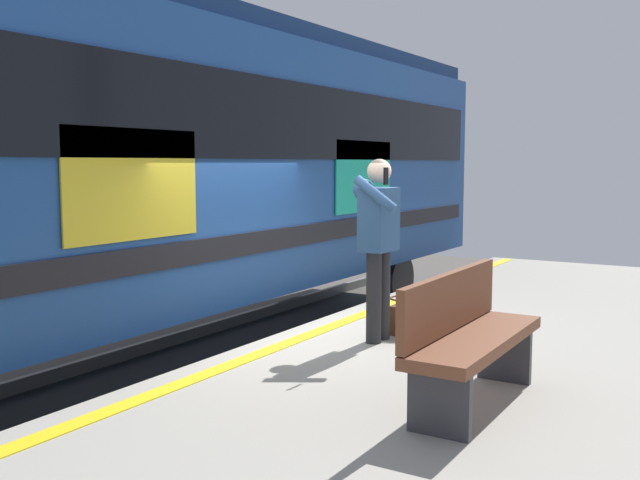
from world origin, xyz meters
TOP-DOWN VIEW (x-y plane):
  - ground_plane at (0.00, 0.00)m, footprint 24.53×24.53m
  - platform at (0.00, 2.58)m, footprint 12.59×5.16m
  - safety_line at (0.00, 0.30)m, footprint 12.34×0.16m
  - track_rail_near at (0.00, -1.46)m, footprint 16.37×0.08m
  - track_rail_far at (0.00, -2.89)m, footprint 16.37×0.08m
  - train_carriage at (-0.75, -2.17)m, footprint 12.30×2.79m
  - passenger at (0.08, 0.95)m, footprint 0.57×0.55m
  - handbag at (-0.32, 1.05)m, footprint 0.34×0.31m
  - bench at (1.35, 2.27)m, footprint 1.62×0.44m

SIDE VIEW (x-z plane):
  - ground_plane at x=0.00m, z-range 0.00..0.00m
  - track_rail_near at x=0.00m, z-range 0.00..0.16m
  - track_rail_far at x=0.00m, z-range 0.00..0.16m
  - platform at x=0.00m, z-range 0.00..0.86m
  - safety_line at x=0.00m, z-range 0.86..0.86m
  - handbag at x=-0.32m, z-range 0.84..1.19m
  - bench at x=1.35m, z-range 0.90..1.80m
  - passenger at x=0.08m, z-range 1.01..2.69m
  - train_carriage at x=-0.75m, z-range 0.54..4.59m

